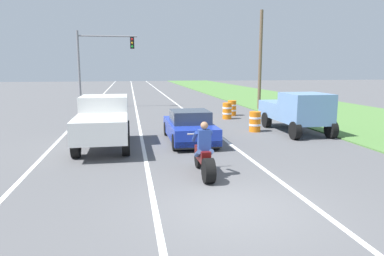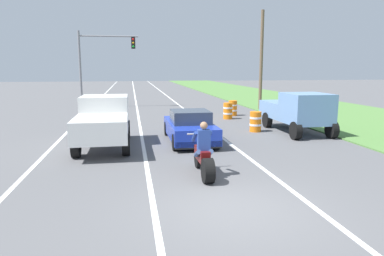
# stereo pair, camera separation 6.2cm
# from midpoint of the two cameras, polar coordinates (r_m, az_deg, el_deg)

# --- Properties ---
(ground_plane) EXTENTS (160.00, 160.00, 0.00)m
(ground_plane) POSITION_cam_midpoint_polar(r_m,az_deg,el_deg) (8.34, 6.92, -12.52)
(ground_plane) COLOR #565659
(lane_stripe_left_solid) EXTENTS (0.14, 120.00, 0.01)m
(lane_stripe_left_solid) POSITION_cam_midpoint_polar(r_m,az_deg,el_deg) (27.75, -16.18, 2.75)
(lane_stripe_left_solid) COLOR white
(lane_stripe_left_solid) RESTS_ON ground
(lane_stripe_right_solid) EXTENTS (0.14, 120.00, 0.01)m
(lane_stripe_right_solid) POSITION_cam_midpoint_polar(r_m,az_deg,el_deg) (27.87, -1.29, 3.15)
(lane_stripe_right_solid) COLOR white
(lane_stripe_right_solid) RESTS_ON ground
(lane_stripe_centre_dashed) EXTENTS (0.14, 120.00, 0.01)m
(lane_stripe_centre_dashed) POSITION_cam_midpoint_polar(r_m,az_deg,el_deg) (27.57, -8.72, 2.97)
(lane_stripe_centre_dashed) COLOR white
(lane_stripe_centre_dashed) RESTS_ON ground
(grass_verge_right) EXTENTS (10.00, 120.00, 0.06)m
(grass_verge_right) POSITION_cam_midpoint_polar(r_m,az_deg,el_deg) (31.00, 17.58, 3.41)
(grass_verge_right) COLOR #517F3D
(grass_verge_right) RESTS_ON ground
(motorcycle_with_rider) EXTENTS (0.70, 2.21, 1.62)m
(motorcycle_with_rider) POSITION_cam_midpoint_polar(r_m,az_deg,el_deg) (10.34, 2.06, -4.61)
(motorcycle_with_rider) COLOR black
(motorcycle_with_rider) RESTS_ON ground
(sports_car_blue) EXTENTS (1.84, 4.30, 1.37)m
(sports_car_blue) POSITION_cam_midpoint_polar(r_m,az_deg,el_deg) (15.18, -0.24, 0.11)
(sports_car_blue) COLOR #1E38B2
(sports_car_blue) RESTS_ON ground
(pickup_truck_left_lane_white) EXTENTS (2.02, 4.80, 1.98)m
(pickup_truck_left_lane_white) POSITION_cam_midpoint_polar(r_m,az_deg,el_deg) (14.55, -13.87, 1.32)
(pickup_truck_left_lane_white) COLOR silver
(pickup_truck_left_lane_white) RESTS_ON ground
(pickup_truck_right_shoulder_light_blue) EXTENTS (2.02, 4.80, 1.98)m
(pickup_truck_right_shoulder_light_blue) POSITION_cam_midpoint_polar(r_m,az_deg,el_deg) (18.16, 16.57, 2.80)
(pickup_truck_right_shoulder_light_blue) COLOR #6B93C6
(pickup_truck_right_shoulder_light_blue) RESTS_ON ground
(traffic_light_mast_near) EXTENTS (4.67, 0.34, 6.00)m
(traffic_light_mast_near) POSITION_cam_midpoint_polar(r_m,az_deg,el_deg) (29.51, -14.71, 10.98)
(traffic_light_mast_near) COLOR gray
(traffic_light_mast_near) RESTS_ON ground
(utility_pole_roadside) EXTENTS (0.24, 0.24, 7.32)m
(utility_pole_roadside) POSITION_cam_midpoint_polar(r_m,az_deg,el_deg) (27.43, 11.11, 10.53)
(utility_pole_roadside) COLOR brown
(utility_pole_roadside) RESTS_ON ground
(construction_barrel_nearest) EXTENTS (0.58, 0.58, 1.00)m
(construction_barrel_nearest) POSITION_cam_midpoint_polar(r_m,az_deg,el_deg) (17.92, 10.24, 1.02)
(construction_barrel_nearest) COLOR orange
(construction_barrel_nearest) RESTS_ON ground
(construction_barrel_mid) EXTENTS (0.58, 0.58, 1.00)m
(construction_barrel_mid) POSITION_cam_midpoint_polar(r_m,az_deg,el_deg) (22.19, 5.85, 2.75)
(construction_barrel_mid) COLOR orange
(construction_barrel_mid) RESTS_ON ground
(construction_barrel_far) EXTENTS (0.58, 0.58, 1.00)m
(construction_barrel_far) POSITION_cam_midpoint_polar(r_m,az_deg,el_deg) (23.83, 6.63, 3.21)
(construction_barrel_far) COLOR orange
(construction_barrel_far) RESTS_ON ground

